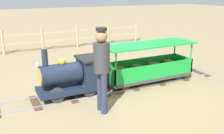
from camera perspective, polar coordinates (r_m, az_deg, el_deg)
ground_plane at (r=6.14m, az=2.46°, el=-4.56°), size 60.00×60.00×0.00m
track at (r=6.05m, az=0.96°, el=-4.70°), size 0.73×6.05×0.04m
locomotive at (r=5.52m, az=-8.60°, el=-1.89°), size 0.69×1.44×1.08m
passenger_car at (r=6.36m, az=8.18°, el=0.08°), size 0.79×2.35×0.97m
conductor_person at (r=4.62m, az=-2.33°, el=0.72°), size 0.30×0.30×1.62m
fence_section at (r=10.29m, az=-11.58°, el=6.68°), size 0.08×7.13×0.90m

